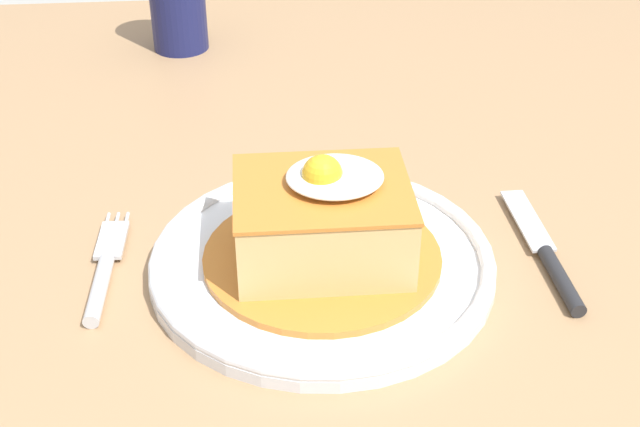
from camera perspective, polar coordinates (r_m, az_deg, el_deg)
dining_table at (r=0.83m, az=0.89°, el=-3.46°), size 1.27×1.01×0.72m
main_plate at (r=0.66m, az=0.15°, el=-3.18°), size 0.27×0.27×0.02m
sandwich_meal at (r=0.64m, az=0.19°, el=-0.73°), size 0.18×0.18×0.09m
fork at (r=0.68m, az=-14.26°, el=-3.86°), size 0.02×0.14×0.01m
knife at (r=0.69m, az=15.15°, el=-3.12°), size 0.02×0.17×0.01m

